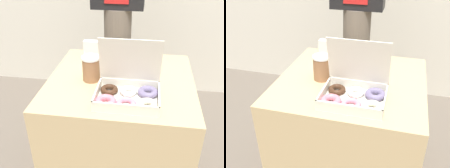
# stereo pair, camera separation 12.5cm
# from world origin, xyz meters

# --- Properties ---
(table) EXTENTS (0.82, 0.78, 0.73)m
(table) POSITION_xyz_m (0.00, 0.00, 0.36)
(table) COLOR tan
(table) RESTS_ON ground_plane
(donut_box) EXTENTS (0.33, 0.25, 0.29)m
(donut_box) POSITION_xyz_m (0.06, -0.21, 0.77)
(donut_box) COLOR silver
(donut_box) RESTS_ON table
(coffee_cup) EXTENTS (0.10, 0.10, 0.14)m
(coffee_cup) POSITION_xyz_m (-0.16, -0.03, 0.80)
(coffee_cup) COLOR #8C6042
(coffee_cup) RESTS_ON table
(napkin_holder) EXTENTS (0.12, 0.05, 0.13)m
(napkin_holder) POSITION_xyz_m (-0.21, 0.24, 0.79)
(napkin_holder) COLOR silver
(napkin_holder) RESTS_ON table
(person_customer) EXTENTS (0.38, 0.21, 1.79)m
(person_customer) POSITION_xyz_m (-0.10, 0.63, 0.98)
(person_customer) COLOR #665B51
(person_customer) RESTS_ON ground_plane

